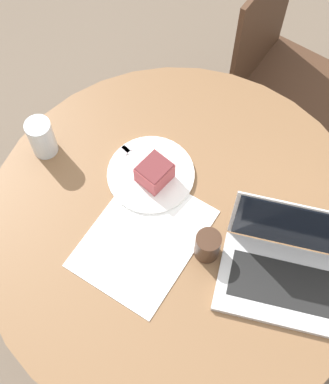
% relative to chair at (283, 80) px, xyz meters
% --- Properties ---
extents(ground_plane, '(12.00, 12.00, 0.00)m').
position_rel_chair_xyz_m(ground_plane, '(-0.78, 0.31, -0.46)').
color(ground_plane, '#6B5B4C').
extents(dining_table, '(1.05, 1.05, 0.78)m').
position_rel_chair_xyz_m(dining_table, '(-0.78, 0.31, 0.14)').
color(dining_table, brown).
rests_on(dining_table, ground_plane).
extents(chair, '(0.56, 0.56, 0.90)m').
position_rel_chair_xyz_m(chair, '(0.00, 0.00, 0.00)').
color(chair, '#472D1E').
rests_on(chair, ground_plane).
extents(paper_document, '(0.43, 0.39, 0.00)m').
position_rel_chair_xyz_m(paper_document, '(-0.83, 0.40, 0.32)').
color(paper_document, white).
rests_on(paper_document, dining_table).
extents(plate, '(0.24, 0.24, 0.01)m').
position_rel_chair_xyz_m(plate, '(-0.64, 0.41, 0.32)').
color(plate, white).
rests_on(plate, dining_table).
extents(cake_slice, '(0.11, 0.11, 0.07)m').
position_rel_chair_xyz_m(cake_slice, '(-0.66, 0.39, 0.36)').
color(cake_slice, '#B74C51').
rests_on(cake_slice, plate).
extents(fork, '(0.12, 0.15, 0.00)m').
position_rel_chair_xyz_m(fork, '(-0.61, 0.45, 0.33)').
color(fork, silver).
rests_on(fork, plate).
extents(coffee_glass, '(0.06, 0.06, 0.09)m').
position_rel_chair_xyz_m(coffee_glass, '(-0.85, 0.23, 0.36)').
color(coffee_glass, '#3D2619').
rests_on(coffee_glass, dining_table).
extents(water_glass, '(0.07, 0.07, 0.12)m').
position_rel_chair_xyz_m(water_glass, '(-0.60, 0.72, 0.38)').
color(water_glass, silver).
rests_on(water_glass, dining_table).
extents(laptop, '(0.25, 0.34, 0.24)m').
position_rel_chair_xyz_m(laptop, '(-0.88, 0.03, 0.36)').
color(laptop, silver).
rests_on(laptop, dining_table).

